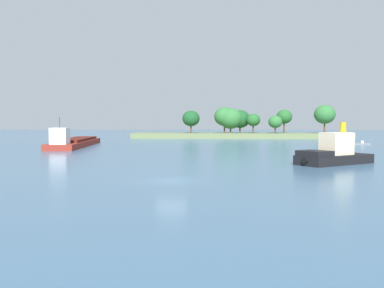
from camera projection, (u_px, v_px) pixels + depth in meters
name	position (u px, v px, depth m)	size (l,w,h in m)	color
ground_plane	(172.00, 181.00, 35.25)	(400.00, 400.00, 0.00)	#3D607F
treeline_island	(245.00, 126.00, 122.73)	(62.43, 12.17, 9.55)	#66754C
cargo_barge	(75.00, 142.00, 82.58)	(8.13, 28.62, 5.65)	maroon
small_motorboat	(361.00, 144.00, 87.46)	(4.30, 2.96, 0.88)	slate
tugboat	(334.00, 153.00, 48.87)	(10.06, 8.68, 4.88)	black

